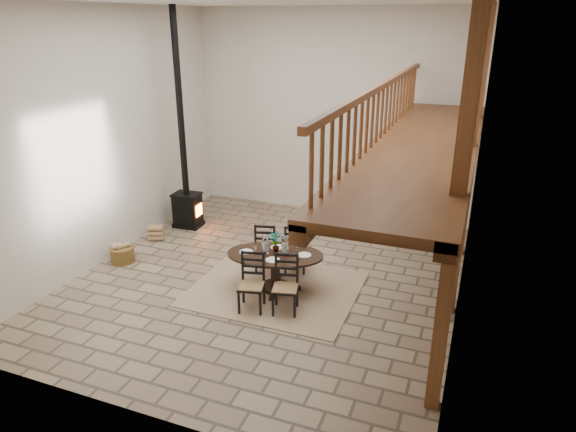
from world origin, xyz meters
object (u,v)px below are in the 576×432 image
at_px(dining_table, 275,269).
at_px(log_stack, 156,233).
at_px(wood_stove, 186,182).
at_px(log_basket, 122,254).

height_order(dining_table, log_stack, dining_table).
xyz_separation_m(wood_stove, log_basket, (-0.24, -2.18, -0.95)).
relative_size(dining_table, log_basket, 4.39).
xyz_separation_m(log_basket, log_stack, (-0.01, 1.19, -0.00)).
bearing_deg(log_basket, wood_stove, 83.77).
height_order(wood_stove, log_stack, wood_stove).
bearing_deg(dining_table, log_basket, 167.47).
distance_m(dining_table, wood_stove, 3.86).
bearing_deg(log_stack, dining_table, -18.32).
bearing_deg(log_stack, wood_stove, 76.13).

